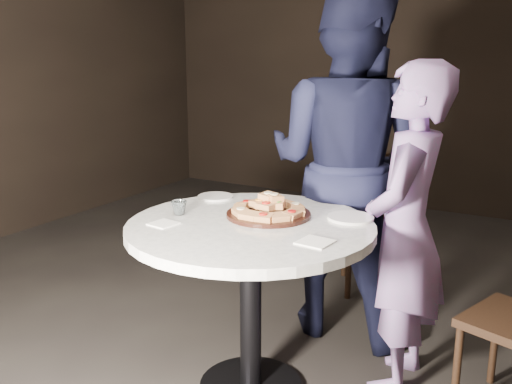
% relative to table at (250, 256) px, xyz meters
% --- Properties ---
extents(floor, '(7.00, 7.00, 0.00)m').
position_rel_table_xyz_m(floor, '(-0.01, 0.12, -0.67)').
color(floor, black).
rests_on(floor, ground).
extents(table, '(1.46, 1.46, 0.82)m').
position_rel_table_xyz_m(table, '(0.00, 0.00, 0.00)').
color(table, black).
rests_on(table, ground).
extents(serving_board, '(0.44, 0.44, 0.02)m').
position_rel_table_xyz_m(serving_board, '(0.02, 0.13, 0.16)').
color(serving_board, black).
rests_on(serving_board, table).
extents(focaccia_pile, '(0.35, 0.34, 0.09)m').
position_rel_table_xyz_m(focaccia_pile, '(0.02, 0.14, 0.20)').
color(focaccia_pile, '#B57846').
rests_on(focaccia_pile, serving_board).
extents(plate_left, '(0.21, 0.21, 0.01)m').
position_rel_table_xyz_m(plate_left, '(-0.38, 0.30, 0.16)').
color(plate_left, white).
rests_on(plate_left, table).
extents(plate_right, '(0.24, 0.24, 0.01)m').
position_rel_table_xyz_m(plate_right, '(0.36, 0.28, 0.16)').
color(plate_right, white).
rests_on(plate_right, table).
extents(water_glass, '(0.08, 0.08, 0.07)m').
position_rel_table_xyz_m(water_glass, '(-0.35, -0.05, 0.19)').
color(water_glass, silver).
rests_on(water_glass, table).
extents(napkin_near, '(0.12, 0.12, 0.01)m').
position_rel_table_xyz_m(napkin_near, '(-0.32, -0.20, 0.16)').
color(napkin_near, white).
rests_on(napkin_near, table).
extents(napkin_far, '(0.14, 0.14, 0.01)m').
position_rel_table_xyz_m(napkin_far, '(0.36, -0.10, 0.16)').
color(napkin_far, white).
rests_on(napkin_far, table).
extents(chair_far, '(0.60, 0.62, 0.96)m').
position_rel_table_xyz_m(chair_far, '(0.17, 1.36, -0.11)').
color(chair_far, black).
rests_on(chair_far, ground).
extents(diner_navy, '(0.96, 0.76, 1.91)m').
position_rel_table_xyz_m(diner_navy, '(0.12, 0.82, 0.29)').
color(diner_navy, black).
rests_on(diner_navy, ground).
extents(diner_teal, '(0.39, 0.57, 1.53)m').
position_rel_table_xyz_m(diner_teal, '(0.58, 0.41, 0.09)').
color(diner_teal, '#7F66A1').
rests_on(diner_teal, ground).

